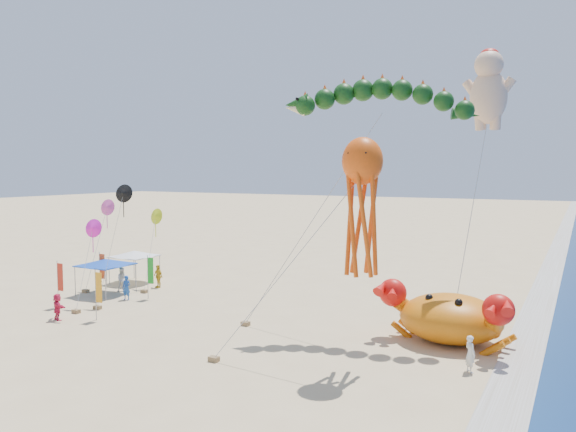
% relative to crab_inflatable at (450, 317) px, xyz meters
% --- Properties ---
extents(ground, '(320.00, 320.00, 0.00)m').
position_rel_crab_inflatable_xyz_m(ground, '(-8.29, -1.42, -1.45)').
color(ground, '#D1B784').
rests_on(ground, ground).
extents(foam_strip, '(320.00, 320.00, 0.00)m').
position_rel_crab_inflatable_xyz_m(foam_strip, '(3.71, -1.42, -1.45)').
color(foam_strip, silver).
rests_on(foam_strip, ground).
extents(crab_inflatable, '(7.53, 5.73, 3.30)m').
position_rel_crab_inflatable_xyz_m(crab_inflatable, '(0.00, 0.00, 0.00)').
color(crab_inflatable, orange).
rests_on(crab_inflatable, ground).
extents(dragon_kite, '(12.84, 5.74, 14.29)m').
position_rel_crab_inflatable_xyz_m(dragon_kite, '(-4.35, 0.52, 11.65)').
color(dragon_kite, '#0F370F').
rests_on(dragon_kite, ground).
extents(cherub_kite, '(2.36, 6.86, 17.19)m').
position_rel_crab_inflatable_xyz_m(cherub_kite, '(0.43, 8.05, 13.27)').
color(cherub_kite, '#FFC99B').
rests_on(cherub_kite, ground).
extents(octopus_kite, '(7.83, 3.76, 10.92)m').
position_rel_crab_inflatable_xyz_m(octopus_kite, '(-3.03, -5.78, 6.72)').
color(octopus_kite, '#EF510C').
rests_on(octopus_kite, ground).
extents(canopy_blue, '(3.68, 3.68, 2.71)m').
position_rel_crab_inflatable_xyz_m(canopy_blue, '(-25.62, 0.04, 0.99)').
color(canopy_blue, gray).
rests_on(canopy_blue, ground).
extents(canopy_white, '(3.44, 3.44, 2.71)m').
position_rel_crab_inflatable_xyz_m(canopy_white, '(-26.75, 4.34, 0.99)').
color(canopy_white, gray).
rests_on(canopy_white, ground).
extents(feather_flags, '(6.20, 6.09, 3.20)m').
position_rel_crab_inflatable_xyz_m(feather_flags, '(-23.30, -2.42, 0.56)').
color(feather_flags, gray).
rests_on(feather_flags, ground).
extents(beachgoers, '(31.04, 12.41, 1.86)m').
position_rel_crab_inflatable_xyz_m(beachgoers, '(-22.45, -0.27, -0.58)').
color(beachgoers, '#D8224F').
rests_on(beachgoers, ground).
extents(small_kites, '(6.17, 10.41, 8.43)m').
position_rel_crab_inflatable_xyz_m(small_kites, '(-24.37, 0.19, 4.24)').
color(small_kites, '#F81BCC').
rests_on(small_kites, ground).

